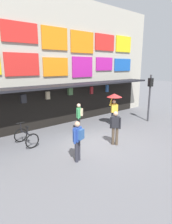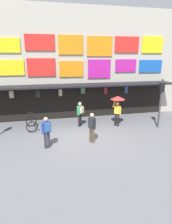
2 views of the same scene
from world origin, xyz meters
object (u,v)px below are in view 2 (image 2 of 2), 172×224
Objects in this scene: pedestrian_with_umbrella at (118,103)px; pedestrian_in_red at (80,112)px; bicycle_parked at (32,124)px; pedestrian_in_black at (92,126)px; pedestrian_in_white at (47,130)px; traffic_light_far at (161,96)px.

pedestrian_with_umbrella reaches higher than pedestrian_in_red.
bicycle_parked is 0.73× the size of pedestrian_in_black.
bicycle_parked is 3.15m from pedestrian_in_white.
pedestrian_with_umbrella reaches higher than pedestrian_in_white.
bicycle_parked is at bearing 140.25° from pedestrian_in_black.
traffic_light_far is at bearing 14.99° from pedestrian_in_black.
pedestrian_in_black is 1.00× the size of pedestrian_in_red.
pedestrian_in_white is (-7.33, -1.50, -1.16)m from traffic_light_far.
pedestrian_in_white is 3.63m from pedestrian_in_red.
bicycle_parked is at bearing 107.26° from pedestrian_in_white.
pedestrian_in_red reaches higher than bicycle_parked.
pedestrian_in_red is at bearing -2.27° from bicycle_parked.
bicycle_parked is (-8.25, 1.46, -1.75)m from traffic_light_far.
pedestrian_with_umbrella is 2.58m from pedestrian_in_red.
traffic_light_far is 1.90× the size of pedestrian_in_red.
pedestrian_in_white is at bearing -72.74° from bicycle_parked.
pedestrian_in_black is at bearing -136.85° from pedestrian_with_umbrella.
pedestrian_in_white is 0.81× the size of pedestrian_with_umbrella.
pedestrian_in_black and pedestrian_in_red have the same top height.
bicycle_parked is 3.25m from pedestrian_in_red.
pedestrian_in_black is 0.81× the size of pedestrian_with_umbrella.
traffic_light_far is 2.79m from pedestrian_with_umbrella.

